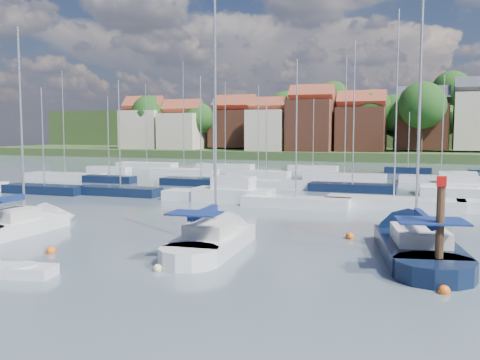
% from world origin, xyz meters
% --- Properties ---
extents(ground, '(260.00, 260.00, 0.00)m').
position_xyz_m(ground, '(0.00, 40.00, 0.00)').
color(ground, '#4F616B').
rests_on(ground, ground).
extents(sailboat_left, '(2.69, 9.94, 13.57)m').
position_xyz_m(sailboat_left, '(-12.77, 3.32, 0.36)').
color(sailboat_left, silver).
rests_on(sailboat_left, ground).
extents(sailboat_centre, '(3.54, 11.00, 14.78)m').
position_xyz_m(sailboat_centre, '(0.14, 3.17, 0.36)').
color(sailboat_centre, silver).
rests_on(sailboat_centre, ground).
extents(sailboat_navy, '(5.87, 13.50, 18.04)m').
position_xyz_m(sailboat_navy, '(10.08, 5.71, 0.35)').
color(sailboat_navy, black).
rests_on(sailboat_navy, ground).
extents(tender, '(2.98, 1.77, 0.60)m').
position_xyz_m(tender, '(-5.58, -5.56, 0.23)').
color(tender, silver).
rests_on(tender, ground).
extents(timber_piling, '(0.40, 0.40, 6.61)m').
position_xyz_m(timber_piling, '(11.36, 0.25, 1.27)').
color(timber_piling, '#4C331E').
rests_on(timber_piling, ground).
extents(buoy_c, '(0.51, 0.51, 0.51)m').
position_xyz_m(buoy_c, '(-7.33, -1.55, 0.00)').
color(buoy_c, '#D85914').
rests_on(buoy_c, ground).
extents(buoy_d, '(0.42, 0.42, 0.42)m').
position_xyz_m(buoy_d, '(-0.49, -2.82, 0.00)').
color(buoy_d, beige).
rests_on(buoy_d, ground).
extents(buoy_e, '(0.51, 0.51, 0.51)m').
position_xyz_m(buoy_e, '(6.61, 7.36, 0.00)').
color(buoy_e, '#D85914').
rests_on(buoy_e, ground).
extents(buoy_f, '(0.46, 0.46, 0.46)m').
position_xyz_m(buoy_f, '(11.55, -2.06, 0.00)').
color(buoy_f, '#D85914').
rests_on(buoy_f, ground).
extents(marina_field, '(79.62, 41.41, 15.93)m').
position_xyz_m(marina_field, '(1.91, 35.15, 0.43)').
color(marina_field, silver).
rests_on(marina_field, ground).
extents(far_shore_town, '(212.46, 90.00, 22.27)m').
position_xyz_m(far_shore_town, '(2.23, 132.67, 4.61)').
color(far_shore_town, '#354B25').
rests_on(far_shore_town, ground).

